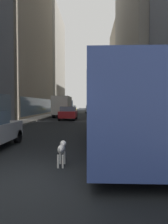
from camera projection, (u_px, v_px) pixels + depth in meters
The scene contains 14 objects.
ground_plane at pixel (84, 114), 39.86m from camera, with size 120.00×120.00×0.00m, color black.
sidewalk_left at pixel (55, 113), 40.08m from camera, with size 2.40×110.00×0.15m, color #9E9991.
sidewalk_right at pixel (113, 114), 39.63m from camera, with size 2.40×110.00×0.15m, color #9E9991.
building_left_mid at pixel (6, 41), 32.25m from camera, with size 10.76×20.39×23.91m.
building_left_far at pixel (40, 62), 53.08m from camera, with size 10.43×19.43×25.70m.
building_right_far at pixel (130, 70), 55.42m from camera, with size 9.64×16.82×22.43m.
transit_bus at pixel (117, 107), 9.76m from camera, with size 2.78×11.53×3.05m.
car_grey_wagon at pixel (90, 109), 44.84m from camera, with size 1.86×4.31×1.62m.
car_yellow_taxi at pixel (72, 109), 44.92m from camera, with size 1.72×4.70×1.62m.
car_blue_hatchback at pixel (99, 110), 36.83m from camera, with size 1.73×4.20×1.62m.
car_red_coupe at pixel (68, 113), 24.41m from camera, with size 1.89×3.93×1.62m.
car_white_van at pixel (69, 110), 39.55m from camera, with size 1.76×4.05×1.62m.
box_truck at pixel (63, 106), 31.15m from camera, with size 2.30×7.50×3.05m.
dalmatian_dog at pixel (62, 149), 6.31m from camera, with size 0.22×0.96×0.72m.
Camera 1 is at (1.63, -4.78, 1.89)m, focal length 32.81 mm.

